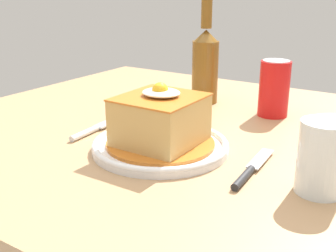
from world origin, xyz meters
The scene contains 8 objects.
dining_table centered at (0.00, 0.00, 0.65)m, with size 1.10×0.92×0.77m.
main_plate centered at (0.00, -0.13, 0.78)m, with size 0.24×0.24×0.02m.
sandwich_meal centered at (0.00, -0.13, 0.83)m, with size 0.19×0.19×0.11m.
fork centered at (-0.16, -0.13, 0.78)m, with size 0.03×0.14×0.01m.
knife centered at (0.17, -0.14, 0.78)m, with size 0.03×0.17×0.01m.
soda_can centered at (0.09, 0.18, 0.83)m, with size 0.07×0.07×0.12m.
beer_bottle_amber centered at (-0.09, 0.20, 0.87)m, with size 0.06×0.06×0.27m.
drinking_glass centered at (0.28, -0.14, 0.82)m, with size 0.07×0.07×0.10m.
Camera 1 is at (0.39, -0.70, 1.05)m, focal length 45.18 mm.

